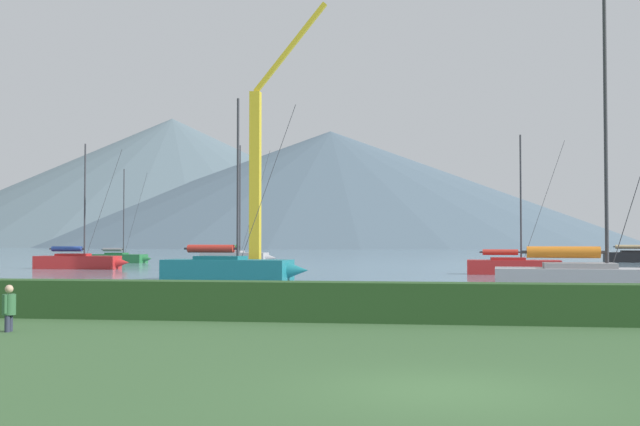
# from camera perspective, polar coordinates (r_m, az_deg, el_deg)

# --- Properties ---
(ground_plane) EXTENTS (1000.00, 1000.00, 0.00)m
(ground_plane) POSITION_cam_1_polar(r_m,az_deg,el_deg) (13.72, 8.55, -12.15)
(ground_plane) COLOR #385B33
(harbor_water) EXTENTS (320.00, 246.00, 0.00)m
(harbor_water) POSITION_cam_1_polar(r_m,az_deg,el_deg) (150.52, 8.44, -2.79)
(harbor_water) COLOR slate
(harbor_water) RESTS_ON ground_plane
(hedge_line) EXTENTS (80.00, 1.20, 1.18)m
(hedge_line) POSITION_cam_1_polar(r_m,az_deg,el_deg) (24.57, 8.49, -6.20)
(hedge_line) COLOR #284C23
(hedge_line) RESTS_ON ground_plane
(sailboat_slip_0) EXTENTS (7.51, 2.42, 9.92)m
(sailboat_slip_0) POSITION_cam_1_polar(r_m,az_deg,el_deg) (59.67, 13.41, -3.58)
(sailboat_slip_0) COLOR red
(sailboat_slip_0) RESTS_ON harbor_water
(sailboat_slip_1) EXTENTS (9.25, 3.24, 13.43)m
(sailboat_slip_1) POSITION_cam_1_polar(r_m,az_deg,el_deg) (36.58, 18.51, -4.40)
(sailboat_slip_1) COLOR #9E9EA3
(sailboat_slip_1) RESTS_ON harbor_water
(sailboat_slip_5) EXTENTS (8.11, 2.86, 12.34)m
(sailboat_slip_5) POSITION_cam_1_polar(r_m,az_deg,el_deg) (95.59, 21.31, -2.81)
(sailboat_slip_5) COLOR black
(sailboat_slip_5) RESTS_ON harbor_water
(sailboat_slip_6) EXTENTS (9.19, 3.44, 11.17)m
(sailboat_slip_6) POSITION_cam_1_polar(r_m,az_deg,el_deg) (50.65, -6.34, -3.79)
(sailboat_slip_6) COLOR #19707A
(sailboat_slip_6) RESTS_ON harbor_water
(sailboat_slip_8) EXTENTS (8.01, 2.43, 10.59)m
(sailboat_slip_8) POSITION_cam_1_polar(r_m,az_deg,el_deg) (72.13, -16.45, -3.22)
(sailboat_slip_8) COLOR red
(sailboat_slip_8) RESTS_ON harbor_water
(sailboat_slip_9) EXTENTS (8.14, 2.73, 12.51)m
(sailboat_slip_9) POSITION_cam_1_polar(r_m,az_deg,el_deg) (87.41, -5.91, -3.02)
(sailboat_slip_9) COLOR #9E9EA3
(sailboat_slip_9) RESTS_ON harbor_water
(sailboat_slip_10) EXTENTS (6.78, 2.63, 10.01)m
(sailboat_slip_10) POSITION_cam_1_polar(r_m,az_deg,el_deg) (89.67, -13.75, -3.03)
(sailboat_slip_10) COLOR #236B38
(sailboat_slip_10) RESTS_ON harbor_water
(person_seated_viewer) EXTENTS (0.36, 0.57, 1.25)m
(person_seated_viewer) POSITION_cam_1_polar(r_m,az_deg,el_deg) (23.48, -20.84, -6.07)
(person_seated_viewer) COLOR #2D3347
(person_seated_viewer) RESTS_ON ground_plane
(dock_crane) EXTENTS (6.61, 2.00, 20.77)m
(dock_crane) POSITION_cam_1_polar(r_m,az_deg,el_deg) (63.48, -4.32, 1.78)
(dock_crane) COLOR #333338
(dock_crane) RESTS_ON ground_plane
(distant_hill_west_ridge) EXTENTS (241.64, 241.64, 57.42)m
(distant_hill_west_ridge) POSITION_cam_1_polar(r_m,az_deg,el_deg) (376.15, -10.28, 2.16)
(distant_hill_west_ridge) COLOR slate
(distant_hill_west_ridge) RESTS_ON ground_plane
(distant_hill_central_peak) EXTENTS (241.27, 241.27, 46.00)m
(distant_hill_central_peak) POSITION_cam_1_polar(r_m,az_deg,el_deg) (327.42, 0.74, 1.72)
(distant_hill_central_peak) COLOR #4C6070
(distant_hill_central_peak) RESTS_ON ground_plane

